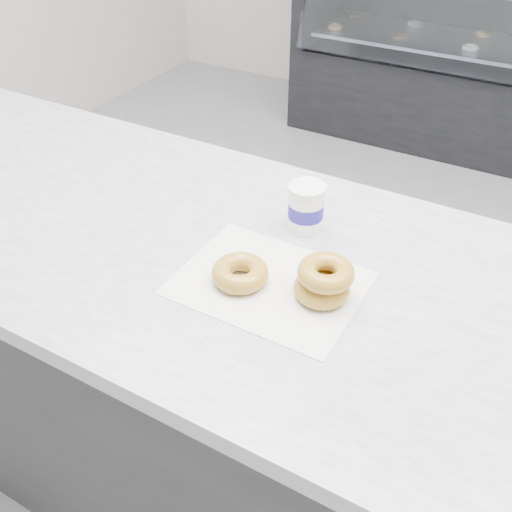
{
  "coord_description": "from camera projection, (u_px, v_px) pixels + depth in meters",
  "views": [
    {
      "loc": [
        0.33,
        -1.38,
        1.59
      ],
      "look_at": [
        -0.08,
        -0.65,
        0.95
      ],
      "focal_mm": 40.0,
      "sensor_mm": 36.0,
      "label": 1
    }
  ],
  "objects": [
    {
      "name": "counter",
      "position": [
        295.0,
        421.0,
        1.36
      ],
      "size": [
        3.06,
        0.76,
        0.9
      ],
      "color": "#333335",
      "rests_on": "ground"
    },
    {
      "name": "ground",
      "position": [
        364.0,
        377.0,
        2.05
      ],
      "size": [
        5.0,
        5.0,
        0.0
      ],
      "primitive_type": "plane",
      "color": "gray",
      "rests_on": "ground"
    },
    {
      "name": "coffee_cup",
      "position": [
        306.0,
        207.0,
        1.18
      ],
      "size": [
        0.1,
        0.1,
        0.11
      ],
      "rotation": [
        0.0,
        0.0,
        0.39
      ],
      "color": "white",
      "rests_on": "counter"
    },
    {
      "name": "wax_paper",
      "position": [
        269.0,
        283.0,
        1.07
      ],
      "size": [
        0.34,
        0.26,
        0.0
      ],
      "primitive_type": "cube",
      "rotation": [
        0.0,
        0.0,
        -0.0
      ],
      "color": "silver",
      "rests_on": "counter"
    },
    {
      "name": "donut_single",
      "position": [
        240.0,
        273.0,
        1.06
      ],
      "size": [
        0.14,
        0.14,
        0.04
      ],
      "primitive_type": "torus",
      "rotation": [
        0.0,
        0.0,
        -0.38
      ],
      "color": "#B58831",
      "rests_on": "wax_paper"
    },
    {
      "name": "donut_stack",
      "position": [
        324.0,
        281.0,
        1.02
      ],
      "size": [
        0.11,
        0.11,
        0.07
      ],
      "color": "#B58831",
      "rests_on": "wax_paper"
    },
    {
      "name": "display_case",
      "position": [
        509.0,
        65.0,
        3.22
      ],
      "size": [
        2.4,
        0.74,
        1.25
      ],
      "color": "black",
      "rests_on": "ground"
    }
  ]
}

